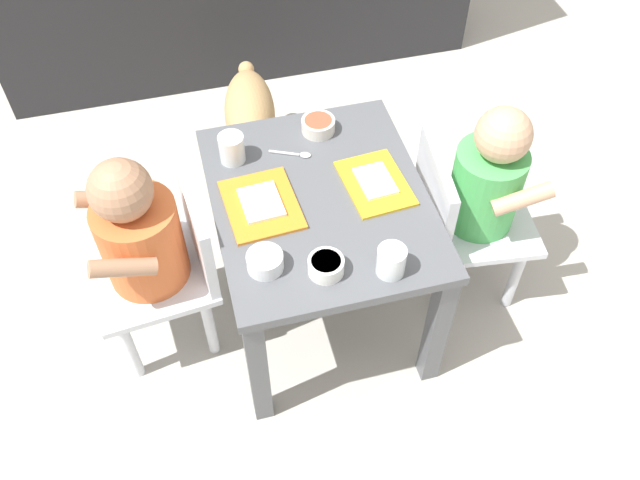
{
  "coord_description": "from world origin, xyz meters",
  "views": [
    {
      "loc": [
        -0.27,
        -1.04,
        1.58
      ],
      "look_at": [
        0.0,
        0.0,
        0.28
      ],
      "focal_mm": 38.38,
      "sensor_mm": 36.0,
      "label": 1
    }
  ],
  "objects_px": {
    "water_cup_right": "(391,262)",
    "spoon_by_left_tray": "(293,154)",
    "food_tray_left": "(261,204)",
    "veggie_bowl_far": "(326,266)",
    "seated_child_left": "(145,239)",
    "seated_child_right": "(481,187)",
    "dining_table": "(320,220)",
    "dog": "(250,121)",
    "food_tray_right": "(375,183)",
    "cereal_bowl_left_side": "(265,261)",
    "cereal_bowl_right_side": "(318,125)",
    "water_cup_left": "(232,150)"
  },
  "relations": [
    {
      "from": "dining_table",
      "to": "spoon_by_left_tray",
      "type": "relative_size",
      "value": 6.27
    },
    {
      "from": "water_cup_left",
      "to": "veggie_bowl_far",
      "type": "bearing_deg",
      "value": -71.24
    },
    {
      "from": "dining_table",
      "to": "water_cup_left",
      "type": "height_order",
      "value": "water_cup_left"
    },
    {
      "from": "cereal_bowl_left_side",
      "to": "spoon_by_left_tray",
      "type": "relative_size",
      "value": 0.81
    },
    {
      "from": "seated_child_right",
      "to": "food_tray_right",
      "type": "bearing_deg",
      "value": 175.89
    },
    {
      "from": "seated_child_left",
      "to": "seated_child_right",
      "type": "distance_m",
      "value": 0.81
    },
    {
      "from": "food_tray_right",
      "to": "spoon_by_left_tray",
      "type": "xyz_separation_m",
      "value": [
        -0.16,
        0.14,
        -0.0
      ]
    },
    {
      "from": "water_cup_right",
      "to": "veggie_bowl_far",
      "type": "bearing_deg",
      "value": 166.1
    },
    {
      "from": "water_cup_left",
      "to": "cereal_bowl_left_side",
      "type": "distance_m",
      "value": 0.34
    },
    {
      "from": "dining_table",
      "to": "veggie_bowl_far",
      "type": "bearing_deg",
      "value": -101.17
    },
    {
      "from": "food_tray_left",
      "to": "spoon_by_left_tray",
      "type": "height_order",
      "value": "food_tray_left"
    },
    {
      "from": "food_tray_right",
      "to": "cereal_bowl_left_side",
      "type": "bearing_deg",
      "value": -149.62
    },
    {
      "from": "dining_table",
      "to": "food_tray_left",
      "type": "relative_size",
      "value": 2.88
    },
    {
      "from": "water_cup_right",
      "to": "water_cup_left",
      "type": "bearing_deg",
      "value": 122.12
    },
    {
      "from": "food_tray_left",
      "to": "food_tray_right",
      "type": "distance_m",
      "value": 0.27
    },
    {
      "from": "seated_child_left",
      "to": "food_tray_left",
      "type": "bearing_deg",
      "value": -3.51
    },
    {
      "from": "spoon_by_left_tray",
      "to": "water_cup_left",
      "type": "bearing_deg",
      "value": 171.67
    },
    {
      "from": "seated_child_left",
      "to": "cereal_bowl_right_side",
      "type": "height_order",
      "value": "seated_child_left"
    },
    {
      "from": "food_tray_right",
      "to": "cereal_bowl_left_side",
      "type": "distance_m",
      "value": 0.34
    },
    {
      "from": "seated_child_left",
      "to": "seated_child_right",
      "type": "height_order",
      "value": "seated_child_left"
    },
    {
      "from": "water_cup_left",
      "to": "food_tray_right",
      "type": "bearing_deg",
      "value": -28.51
    },
    {
      "from": "cereal_bowl_left_side",
      "to": "dining_table",
      "type": "bearing_deg",
      "value": 45.76
    },
    {
      "from": "dog",
      "to": "cereal_bowl_right_side",
      "type": "height_order",
      "value": "cereal_bowl_right_side"
    },
    {
      "from": "food_tray_right",
      "to": "water_cup_left",
      "type": "relative_size",
      "value": 2.81
    },
    {
      "from": "food_tray_left",
      "to": "veggie_bowl_far",
      "type": "bearing_deg",
      "value": -66.51
    },
    {
      "from": "seated_child_left",
      "to": "dining_table",
      "type": "bearing_deg",
      "value": -3.47
    },
    {
      "from": "cereal_bowl_right_side",
      "to": "seated_child_left",
      "type": "bearing_deg",
      "value": -156.69
    },
    {
      "from": "spoon_by_left_tray",
      "to": "seated_child_left",
      "type": "bearing_deg",
      "value": -161.29
    },
    {
      "from": "food_tray_left",
      "to": "seated_child_left",
      "type": "bearing_deg",
      "value": 176.49
    },
    {
      "from": "water_cup_left",
      "to": "veggie_bowl_far",
      "type": "xyz_separation_m",
      "value": [
        0.13,
        -0.38,
        -0.01
      ]
    },
    {
      "from": "dining_table",
      "to": "seated_child_right",
      "type": "xyz_separation_m",
      "value": [
        0.4,
        -0.01,
        0.02
      ]
    },
    {
      "from": "seated_child_left",
      "to": "water_cup_left",
      "type": "relative_size",
      "value": 8.63
    },
    {
      "from": "seated_child_left",
      "to": "water_cup_right",
      "type": "relative_size",
      "value": 9.22
    },
    {
      "from": "dog",
      "to": "food_tray_left",
      "type": "bearing_deg",
      "value": -96.44
    },
    {
      "from": "seated_child_left",
      "to": "spoon_by_left_tray",
      "type": "distance_m",
      "value": 0.4
    },
    {
      "from": "seated_child_left",
      "to": "seated_child_right",
      "type": "bearing_deg",
      "value": -2.54
    },
    {
      "from": "food_tray_left",
      "to": "cereal_bowl_right_side",
      "type": "relative_size",
      "value": 2.49
    },
    {
      "from": "food_tray_left",
      "to": "water_cup_left",
      "type": "relative_size",
      "value": 2.91
    },
    {
      "from": "water_cup_left",
      "to": "cereal_bowl_right_side",
      "type": "height_order",
      "value": "water_cup_left"
    },
    {
      "from": "food_tray_right",
      "to": "seated_child_right",
      "type": "bearing_deg",
      "value": -4.11
    },
    {
      "from": "food_tray_right",
      "to": "water_cup_right",
      "type": "bearing_deg",
      "value": -100.43
    },
    {
      "from": "veggie_bowl_far",
      "to": "food_tray_right",
      "type": "bearing_deg",
      "value": 50.83
    },
    {
      "from": "seated_child_right",
      "to": "veggie_bowl_far",
      "type": "bearing_deg",
      "value": -156.2
    },
    {
      "from": "seated_child_left",
      "to": "food_tray_right",
      "type": "distance_m",
      "value": 0.54
    },
    {
      "from": "dog",
      "to": "food_tray_left",
      "type": "distance_m",
      "value": 0.59
    },
    {
      "from": "water_cup_left",
      "to": "seated_child_left",
      "type": "bearing_deg",
      "value": -147.58
    },
    {
      "from": "water_cup_right",
      "to": "spoon_by_left_tray",
      "type": "bearing_deg",
      "value": 106.47
    },
    {
      "from": "dining_table",
      "to": "dog",
      "type": "height_order",
      "value": "dining_table"
    },
    {
      "from": "seated_child_left",
      "to": "water_cup_right",
      "type": "bearing_deg",
      "value": -28.13
    },
    {
      "from": "seated_child_right",
      "to": "seated_child_left",
      "type": "bearing_deg",
      "value": 177.46
    }
  ]
}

